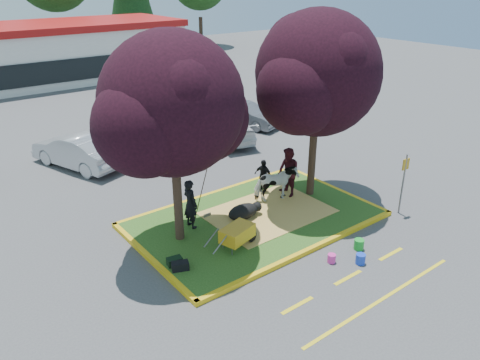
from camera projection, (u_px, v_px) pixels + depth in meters
ground at (255, 221)px, 16.39m from camera, size 90.00×90.00×0.00m
median_island at (255, 219)px, 16.36m from camera, size 8.00×5.00×0.15m
curb_near at (308, 251)px, 14.50m from camera, size 8.30×0.16×0.15m
curb_far at (213, 194)px, 18.23m from camera, size 8.30×0.16×0.15m
curb_left at (150, 259)px, 14.09m from camera, size 0.16×5.30×0.15m
curb_right at (334, 189)px, 18.64m from camera, size 0.16×5.30×0.15m
straw_bedding at (268, 212)px, 16.67m from camera, size 4.20×3.00×0.01m
tree_purple_left at (173, 111)px, 13.35m from camera, size 5.06×4.20×6.51m
tree_purple_right at (318, 79)px, 16.29m from camera, size 5.30×4.40×6.82m
fire_lane_stripe_a at (297, 305)px, 12.24m from camera, size 1.10×0.12×0.01m
fire_lane_stripe_b at (348, 278)px, 13.35m from camera, size 1.10×0.12×0.01m
fire_lane_stripe_c at (391, 254)px, 14.47m from camera, size 1.10×0.12×0.01m
fire_lane_long at (383, 299)px, 12.48m from camera, size 6.00×0.10×0.01m
retail_building at (51, 52)px, 36.85m from camera, size 20.40×8.40×4.40m
cow at (276, 184)px, 17.27m from camera, size 1.73×1.12×1.35m
calf at (243, 212)px, 16.16m from camera, size 1.20×0.70×0.51m
handler at (190, 204)px, 15.40m from camera, size 0.46×0.65×1.70m
visitor_a at (288, 172)px, 17.58m from camera, size 0.83×1.00×1.88m
visitor_b at (263, 176)px, 18.03m from camera, size 0.53×0.83×1.31m
wheelbarrow at (238, 233)px, 14.34m from camera, size 1.94×0.91×0.73m
gear_bag_dark at (180, 266)px, 13.41m from camera, size 0.55×0.43×0.25m
gear_bag_green at (175, 261)px, 13.64m from camera, size 0.47×0.34×0.23m
sign_post at (404, 178)px, 16.39m from camera, size 0.32×0.06×2.26m
bucket_green at (359, 244)px, 14.67m from camera, size 0.34×0.34×0.34m
bucket_pink at (332, 258)px, 14.01m from camera, size 0.30×0.30×0.27m
bucket_blue at (360, 259)px, 13.95m from camera, size 0.30×0.30×0.31m
car_silver at (77, 150)px, 20.71m from camera, size 3.03×4.87×1.51m
car_red at (162, 137)px, 22.34m from camera, size 4.46×6.09×1.54m
car_white at (225, 126)px, 24.17m from camera, size 3.08×5.11×1.39m
car_grey at (245, 115)px, 26.24m from camera, size 2.60×4.24×1.32m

